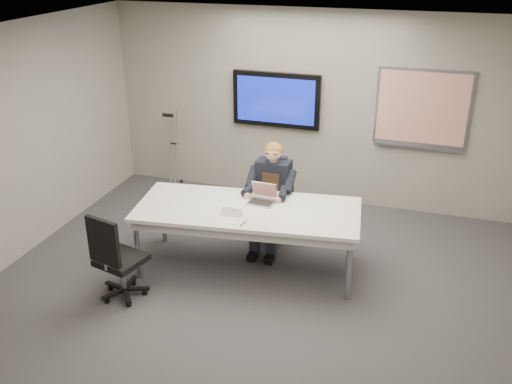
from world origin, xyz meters
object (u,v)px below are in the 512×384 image
(laptop, at_px, (263,197))
(office_chair_near, at_px, (119,272))
(office_chair_far, at_px, (275,219))
(conference_table, at_px, (248,215))
(seated_person, at_px, (269,209))

(laptop, bearing_deg, office_chair_near, -131.12)
(office_chair_far, distance_m, laptop, 0.79)
(office_chair_near, distance_m, laptop, 1.84)
(conference_table, bearing_deg, office_chair_far, 74.95)
(office_chair_near, bearing_deg, conference_table, -124.09)
(office_chair_far, xyz_separation_m, seated_person, (-0.00, -0.25, 0.26))
(seated_person, bearing_deg, office_chair_far, 90.79)
(office_chair_near, bearing_deg, seated_person, -114.57)
(seated_person, relative_size, laptop, 4.29)
(office_chair_far, bearing_deg, laptop, -83.51)
(laptop, bearing_deg, conference_table, -112.42)
(conference_table, xyz_separation_m, seated_person, (0.10, 0.54, -0.15))
(seated_person, bearing_deg, office_chair_near, -126.37)
(office_chair_far, relative_size, seated_person, 0.69)
(seated_person, bearing_deg, conference_table, -98.94)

